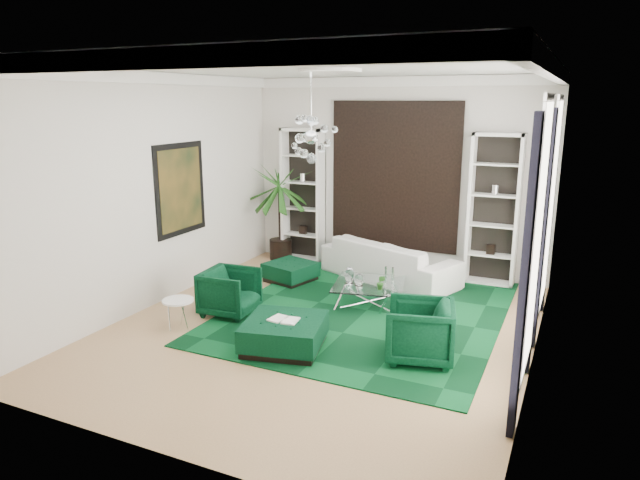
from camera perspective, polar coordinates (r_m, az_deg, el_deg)
The scene contains 30 objects.
floor at distance 8.73m, azimuth 0.10°, elevation -8.91°, with size 6.00×7.00×0.02m, color tan.
ceiling at distance 8.06m, azimuth 0.12°, elevation 16.99°, with size 6.00×7.00×0.02m, color white.
wall_back at distance 11.43m, azimuth 7.55°, elevation 6.37°, with size 6.00×0.02×3.80m, color silver.
wall_front at distance 5.29m, azimuth -16.05°, elevation -2.87°, with size 6.00×0.02×3.80m, color silver.
wall_left at distance 9.82m, azimuth -16.11°, elevation 4.71°, with size 0.02×7.00×3.80m, color silver.
wall_right at distance 7.47m, azimuth 21.59°, elevation 1.51°, with size 0.02×7.00×3.80m, color silver.
crown_molding at distance 8.06m, azimuth 0.12°, elevation 16.21°, with size 6.00×7.00×0.18m, color white, non-canonical shape.
ceiling_medallion at distance 8.33m, azimuth 1.02°, elevation 16.61°, with size 0.90×0.90×0.05m, color white.
tapestry at distance 11.38m, azimuth 7.47°, elevation 6.34°, with size 2.50×0.06×2.80m, color black.
shelving_left at distance 12.04m, azimuth -1.72°, elevation 4.46°, with size 0.90×0.38×2.80m, color white, non-canonical shape.
shelving_right at distance 10.89m, azimuth 16.98°, elevation 2.85°, with size 0.90×0.38×2.80m, color white, non-canonical shape.
painting at distance 10.25m, azimuth -13.74°, elevation 4.95°, with size 0.04×1.30×1.60m, color black.
window_near at distance 6.59m, azimuth 20.89°, elevation 0.02°, with size 0.03×1.10×2.90m, color white.
curtain_near_a at distance 5.90m, azimuth 19.75°, elevation -3.96°, with size 0.07×0.30×3.25m, color black.
curtain_near_b at distance 7.41m, azimuth 20.93°, elevation -0.52°, with size 0.07×0.30×3.25m, color black.
window_far at distance 8.94m, azimuth 22.11°, elevation 3.37°, with size 0.03×1.10×2.90m, color white.
curtain_far_a at distance 8.22m, azimuth 21.39°, elevation 0.81°, with size 0.07×0.30×3.25m, color black.
curtain_far_b at distance 9.75m, azimuth 22.04°, elevation 2.69°, with size 0.07×0.30×3.25m, color black.
rug at distance 9.44m, azimuth 4.72°, elevation -7.05°, with size 4.20×5.00×0.02m, color black.
sofa at distance 10.94m, azimuth 6.98°, elevation -2.04°, with size 2.67×1.05×0.78m, color silver.
armchair_left at distance 9.28m, azimuth -9.00°, elevation -5.16°, with size 0.79×0.82×0.74m, color black.
armchair_right at distance 7.73m, azimuth 9.93°, elevation -8.98°, with size 0.85×0.88×0.80m, color black.
coffee_table at distance 9.63m, azimuth 4.93°, elevation -5.45°, with size 1.13×1.13×0.39m, color white, non-canonical shape.
ottoman_side at distance 10.87m, azimuth -2.96°, elevation -3.22°, with size 0.81×0.81×0.36m, color black.
ottoman_front at distance 8.01m, azimuth -3.58°, elevation -9.41°, with size 1.05×1.05×0.42m, color black.
book at distance 7.92m, azimuth -3.61°, elevation -7.91°, with size 0.41×0.27×0.03m, color white.
side_table at distance 8.90m, azimuth -13.94°, elevation -7.25°, with size 0.47×0.47×0.45m, color white.
palm at distance 12.13m, azimuth -4.04°, elevation 4.05°, with size 1.63×1.63×2.61m, color #23581B, non-canonical shape.
chandelier at distance 8.20m, azimuth -0.89°, elevation 10.22°, with size 0.79×0.79×0.71m, color white, non-canonical shape.
table_plant at distance 9.22m, azimuth 6.12°, elevation -4.25°, with size 0.14×0.11×0.25m, color #23581B.
Camera 1 is at (3.37, -7.31, 3.38)m, focal length 32.00 mm.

